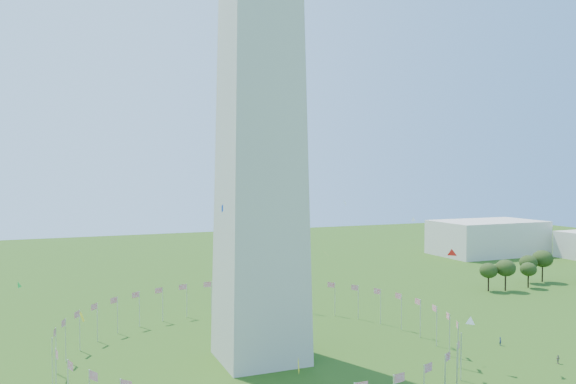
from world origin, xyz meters
The scene contains 4 objects.
flag_ring centered at (0.00, 50.00, 4.50)m, with size 80.24×80.24×9.00m.
gov_building_east_a centered at (150.00, 150.00, 8.00)m, with size 50.00×30.00×16.00m, color beige.
kites_aloft centered at (14.44, 22.48, 20.96)m, with size 91.62×78.96×38.66m.
tree_line_east centered at (115.94, 85.62, 4.98)m, with size 53.44×15.54×11.11m.
Camera 1 is at (-38.76, -59.17, 38.93)m, focal length 35.00 mm.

